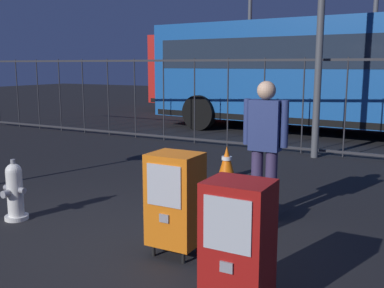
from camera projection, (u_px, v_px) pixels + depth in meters
The scene contains 10 objects.
ground_plane at pixel (113, 243), 4.76m from camera, with size 60.00×60.00×0.00m, color black.
fire_hydrant at pixel (15, 191), 5.43m from camera, with size 0.33×0.32×0.75m.
newspaper_box_primary at pixel (175, 199), 4.38m from camera, with size 0.48×0.42×1.02m.
newspaper_box_secondary at pixel (238, 240), 3.36m from camera, with size 0.48×0.42×1.02m.
pedestrian at pixel (265, 142), 5.35m from camera, with size 0.55×0.22×1.67m.
traffic_cone at pixel (227, 162), 7.47m from camera, with size 0.36×0.36×0.53m.
fence_barrier at pixel (283, 105), 9.61m from camera, with size 18.03×0.04×2.00m.
bus_near at pixel (344, 70), 11.76m from camera, with size 10.65×3.37×3.00m.
bus_far at pixel (286, 69), 16.94m from camera, with size 10.67×3.44×3.00m.
street_light_far_left at pixel (250, 11), 15.82m from camera, with size 0.32×0.32×6.32m.
Camera 1 is at (2.89, -3.56, 1.86)m, focal length 42.23 mm.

